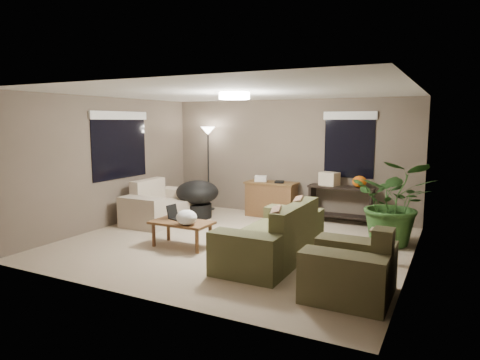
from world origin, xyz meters
The scene contains 20 objects.
room_shell centered at (0.00, 0.00, 1.25)m, with size 5.50×5.50×5.50m.
main_sofa centered at (0.92, -0.45, 0.29)m, with size 0.95×2.20×0.85m.
throw_pillows centered at (1.17, -0.45, 0.65)m, with size 0.36×1.40×0.47m.
loveseat centered at (-2.08, 0.69, 0.30)m, with size 0.90×1.60×0.85m.
armchair centered at (2.23, -1.33, 0.30)m, with size 0.95×1.00×0.85m.
coffee_table centered at (-0.68, -0.56, 0.36)m, with size 1.00×0.55×0.42m.
laptop centered at (-0.84, -0.46, 0.48)m, with size 0.40×0.32×0.24m.
plastic_bag centered at (-0.48, -0.71, 0.54)m, with size 0.34×0.31×0.24m, color white.
desk centered at (-0.25, 2.17, 0.38)m, with size 1.10×0.50×0.75m.
desk_papers centered at (-0.41, 2.16, 0.80)m, with size 0.72×0.31×0.12m.
console_table centered at (1.23, 2.25, 0.44)m, with size 1.30×0.40×0.75m.
pumpkin centered at (1.58, 2.25, 0.86)m, with size 0.28×0.28×0.23m, color orange.
cardboard_box centered at (0.98, 2.25, 0.88)m, with size 0.36×0.27×0.27m, color beige.
papasan_chair centered at (-1.60, 1.34, 0.47)m, with size 1.12×1.12×0.80m.
floor_lamp centered at (-1.84, 2.20, 1.60)m, with size 0.32×0.32×1.91m.
ceiling_fixture centered at (0.00, 0.00, 2.44)m, with size 0.50×0.50×0.10m, color white.
houseplant centered at (2.39, 1.11, 0.56)m, with size 1.28×1.43×1.11m, color #2D5923.
cat_scratching_post centered at (2.32, 0.04, 0.21)m, with size 0.32×0.32×0.50m.
window_left centered at (-2.73, 0.30, 1.78)m, with size 0.05×1.56×1.33m.
window_back centered at (1.30, 2.48, 1.79)m, with size 1.06×0.05×1.33m.
Camera 1 is at (3.27, -6.18, 2.04)m, focal length 32.00 mm.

